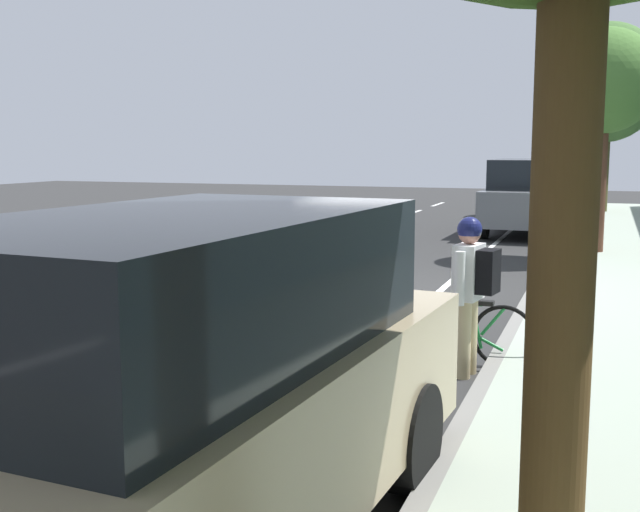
% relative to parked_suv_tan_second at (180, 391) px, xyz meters
% --- Properties ---
extents(ground, '(63.42, 63.42, 0.00)m').
position_rel_parked_suv_tan_second_xyz_m(ground, '(-1.18, 8.80, -1.03)').
color(ground, '#2B2B2B').
extents(curb_edge, '(0.16, 39.64, 0.16)m').
position_rel_parked_suv_tan_second_xyz_m(curb_edge, '(1.12, 8.80, -0.95)').
color(curb_edge, gray).
rests_on(curb_edge, ground).
extents(lane_stripe_centre, '(0.14, 40.00, 0.01)m').
position_rel_parked_suv_tan_second_xyz_m(lane_stripe_centre, '(-4.27, 8.98, -1.02)').
color(lane_stripe_centre, white).
rests_on(lane_stripe_centre, ground).
extents(lane_stripe_bike_edge, '(0.12, 39.64, 0.01)m').
position_rel_parked_suv_tan_second_xyz_m(lane_stripe_bike_edge, '(-0.35, 8.80, -1.02)').
color(lane_stripe_bike_edge, white).
rests_on(lane_stripe_bike_edge, ground).
extents(parked_suv_tan_second, '(2.20, 4.81, 1.99)m').
position_rel_parked_suv_tan_second_xyz_m(parked_suv_tan_second, '(0.00, 0.00, 0.00)').
color(parked_suv_tan_second, tan).
rests_on(parked_suv_tan_second, ground).
extents(parked_suv_grey_mid, '(2.01, 4.72, 1.99)m').
position_rel_parked_suv_tan_second_xyz_m(parked_suv_grey_mid, '(0.11, 18.02, 0.00)').
color(parked_suv_grey_mid, slate).
rests_on(parked_suv_grey_mid, ground).
extents(bicycle_at_curb, '(1.72, 0.46, 0.74)m').
position_rel_parked_suv_tan_second_xyz_m(bicycle_at_curb, '(0.65, 4.72, -0.66)').
color(bicycle_at_curb, black).
rests_on(bicycle_at_curb, ground).
extents(cyclist_with_backpack, '(0.46, 0.61, 1.64)m').
position_rel_parked_suv_tan_second_xyz_m(cyclist_with_backpack, '(0.88, 4.27, -0.03)').
color(cyclist_with_backpack, '#C6B284').
rests_on(cyclist_with_backpack, ground).
extents(street_tree_far_end, '(2.25, 2.25, 4.57)m').
position_rel_parked_suv_tan_second_xyz_m(street_tree_far_end, '(1.94, 13.69, 2.57)').
color(street_tree_far_end, brown).
rests_on(street_tree_far_end, sidewalk).
extents(street_tree_corner, '(3.64, 3.64, 6.21)m').
position_rel_parked_suv_tan_second_xyz_m(street_tree_corner, '(1.94, 24.54, 3.35)').
color(street_tree_corner, '#4E4A26').
rests_on(street_tree_corner, sidewalk).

